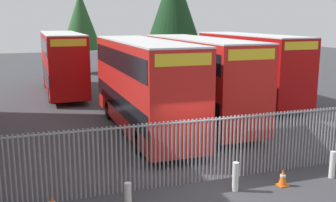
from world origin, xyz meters
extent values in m
plane|color=#3D3D42|center=(0.00, 8.00, 0.00)|extent=(100.00, 100.00, 0.00)
cylinder|color=gray|center=(-6.31, 0.00, 1.10)|extent=(0.06, 0.06, 2.20)
cylinder|color=gray|center=(-6.17, 0.00, 1.10)|extent=(0.06, 0.06, 2.20)
cylinder|color=gray|center=(-6.03, 0.00, 1.10)|extent=(0.06, 0.06, 2.20)
cylinder|color=gray|center=(-5.89, 0.00, 1.10)|extent=(0.06, 0.06, 2.20)
cylinder|color=gray|center=(-5.75, 0.00, 1.10)|extent=(0.06, 0.06, 2.20)
cylinder|color=gray|center=(-5.60, 0.00, 1.10)|extent=(0.06, 0.06, 2.20)
cylinder|color=gray|center=(-5.46, 0.00, 1.10)|extent=(0.06, 0.06, 2.20)
cylinder|color=gray|center=(-5.32, 0.00, 1.10)|extent=(0.06, 0.06, 2.20)
cylinder|color=gray|center=(-5.18, 0.00, 1.10)|extent=(0.06, 0.06, 2.20)
cylinder|color=gray|center=(-5.04, 0.00, 1.10)|extent=(0.06, 0.06, 2.20)
cylinder|color=gray|center=(-4.90, 0.00, 1.10)|extent=(0.06, 0.06, 2.20)
cylinder|color=gray|center=(-4.76, 0.00, 1.10)|extent=(0.06, 0.06, 2.20)
cylinder|color=gray|center=(-4.62, 0.00, 1.10)|extent=(0.06, 0.06, 2.20)
cylinder|color=gray|center=(-4.48, 0.00, 1.10)|extent=(0.06, 0.06, 2.20)
cylinder|color=gray|center=(-4.34, 0.00, 1.10)|extent=(0.06, 0.06, 2.20)
cylinder|color=gray|center=(-4.20, 0.00, 1.10)|extent=(0.06, 0.06, 2.20)
cylinder|color=gray|center=(-4.06, 0.00, 1.10)|extent=(0.06, 0.06, 2.20)
cylinder|color=gray|center=(-3.92, 0.00, 1.10)|extent=(0.06, 0.06, 2.20)
cylinder|color=gray|center=(-3.78, 0.00, 1.10)|extent=(0.06, 0.06, 2.20)
cylinder|color=gray|center=(-3.64, 0.00, 1.10)|extent=(0.06, 0.06, 2.20)
cylinder|color=gray|center=(-3.49, 0.00, 1.10)|extent=(0.06, 0.06, 2.20)
cylinder|color=gray|center=(-3.35, 0.00, 1.10)|extent=(0.06, 0.06, 2.20)
cylinder|color=gray|center=(-3.21, 0.00, 1.10)|extent=(0.06, 0.06, 2.20)
cylinder|color=gray|center=(-3.07, 0.00, 1.10)|extent=(0.06, 0.06, 2.20)
cylinder|color=gray|center=(-2.93, 0.00, 1.10)|extent=(0.06, 0.06, 2.20)
cylinder|color=gray|center=(-2.79, 0.00, 1.10)|extent=(0.06, 0.06, 2.20)
cylinder|color=gray|center=(-2.65, 0.00, 1.10)|extent=(0.06, 0.06, 2.20)
cylinder|color=gray|center=(-2.51, 0.00, 1.10)|extent=(0.06, 0.06, 2.20)
cylinder|color=gray|center=(-2.37, 0.00, 1.10)|extent=(0.06, 0.06, 2.20)
cylinder|color=gray|center=(-2.23, 0.00, 1.10)|extent=(0.06, 0.06, 2.20)
cylinder|color=gray|center=(-2.09, 0.00, 1.10)|extent=(0.06, 0.06, 2.20)
cylinder|color=gray|center=(-1.95, 0.00, 1.10)|extent=(0.06, 0.06, 2.20)
cylinder|color=gray|center=(-1.81, 0.00, 1.10)|extent=(0.06, 0.06, 2.20)
cylinder|color=gray|center=(-1.67, 0.00, 1.10)|extent=(0.06, 0.06, 2.20)
cylinder|color=gray|center=(-1.53, 0.00, 1.10)|extent=(0.06, 0.06, 2.20)
cylinder|color=gray|center=(-1.38, 0.00, 1.10)|extent=(0.06, 0.06, 2.20)
cylinder|color=gray|center=(-1.24, 0.00, 1.10)|extent=(0.06, 0.06, 2.20)
cylinder|color=gray|center=(-1.10, 0.00, 1.10)|extent=(0.06, 0.06, 2.20)
cylinder|color=gray|center=(-0.96, 0.00, 1.10)|extent=(0.06, 0.06, 2.20)
cylinder|color=gray|center=(-0.82, 0.00, 1.10)|extent=(0.06, 0.06, 2.20)
cylinder|color=gray|center=(-0.68, 0.00, 1.10)|extent=(0.06, 0.06, 2.20)
cylinder|color=gray|center=(-0.54, 0.00, 1.10)|extent=(0.06, 0.06, 2.20)
cylinder|color=gray|center=(-0.40, 0.00, 1.10)|extent=(0.06, 0.06, 2.20)
cylinder|color=gray|center=(-0.26, 0.00, 1.10)|extent=(0.06, 0.06, 2.20)
cylinder|color=gray|center=(-0.12, 0.00, 1.10)|extent=(0.06, 0.06, 2.20)
cylinder|color=gray|center=(0.02, 0.00, 1.10)|extent=(0.06, 0.06, 2.20)
cylinder|color=gray|center=(0.16, 0.00, 1.10)|extent=(0.06, 0.06, 2.20)
cylinder|color=gray|center=(0.30, 0.00, 1.10)|extent=(0.06, 0.06, 2.20)
cylinder|color=gray|center=(0.44, 0.00, 1.10)|extent=(0.06, 0.06, 2.20)
cylinder|color=gray|center=(0.58, 0.00, 1.10)|extent=(0.06, 0.06, 2.20)
cylinder|color=gray|center=(0.72, 0.00, 1.10)|extent=(0.06, 0.06, 2.20)
cylinder|color=gray|center=(0.87, 0.00, 1.10)|extent=(0.06, 0.06, 2.20)
cylinder|color=gray|center=(1.01, 0.00, 1.10)|extent=(0.06, 0.06, 2.20)
cylinder|color=gray|center=(1.15, 0.00, 1.10)|extent=(0.06, 0.06, 2.20)
cylinder|color=gray|center=(1.29, 0.00, 1.10)|extent=(0.06, 0.06, 2.20)
cylinder|color=gray|center=(1.43, 0.00, 1.10)|extent=(0.06, 0.06, 2.20)
cylinder|color=gray|center=(1.57, 0.00, 1.10)|extent=(0.06, 0.06, 2.20)
cylinder|color=gray|center=(1.71, 0.00, 1.10)|extent=(0.06, 0.06, 2.20)
cylinder|color=gray|center=(1.85, 0.00, 1.10)|extent=(0.06, 0.06, 2.20)
cylinder|color=gray|center=(1.99, 0.00, 1.10)|extent=(0.06, 0.06, 2.20)
cylinder|color=gray|center=(2.13, 0.00, 1.10)|extent=(0.06, 0.06, 2.20)
cylinder|color=gray|center=(2.27, 0.00, 1.10)|extent=(0.06, 0.06, 2.20)
cylinder|color=gray|center=(2.41, 0.00, 1.10)|extent=(0.06, 0.06, 2.20)
cylinder|color=gray|center=(2.55, 0.00, 1.10)|extent=(0.06, 0.06, 2.20)
cylinder|color=gray|center=(2.69, 0.00, 1.10)|extent=(0.06, 0.06, 2.20)
cylinder|color=gray|center=(2.83, 0.00, 1.10)|extent=(0.06, 0.06, 2.20)
cylinder|color=gray|center=(2.98, 0.00, 1.10)|extent=(0.06, 0.06, 2.20)
cylinder|color=gray|center=(3.12, 0.00, 1.10)|extent=(0.06, 0.06, 2.20)
cylinder|color=gray|center=(3.26, 0.00, 1.10)|extent=(0.06, 0.06, 2.20)
cylinder|color=gray|center=(3.40, 0.00, 1.10)|extent=(0.06, 0.06, 2.20)
cylinder|color=gray|center=(3.54, 0.00, 1.10)|extent=(0.06, 0.06, 2.20)
cylinder|color=gray|center=(3.68, 0.00, 1.10)|extent=(0.06, 0.06, 2.20)
cylinder|color=gray|center=(3.82, 0.00, 1.10)|extent=(0.06, 0.06, 2.20)
cylinder|color=gray|center=(3.96, 0.00, 1.10)|extent=(0.06, 0.06, 2.20)
cylinder|color=gray|center=(4.10, 0.00, 1.10)|extent=(0.06, 0.06, 2.20)
cylinder|color=gray|center=(4.24, 0.00, 1.10)|extent=(0.06, 0.06, 2.20)
cylinder|color=gray|center=(4.38, 0.00, 1.10)|extent=(0.06, 0.06, 2.20)
cylinder|color=gray|center=(4.52, 0.00, 1.10)|extent=(0.06, 0.06, 2.20)
cylinder|color=gray|center=(4.66, 0.00, 1.10)|extent=(0.06, 0.06, 2.20)
cylinder|color=gray|center=(4.80, 0.00, 1.10)|extent=(0.06, 0.06, 2.20)
cylinder|color=gray|center=(4.94, 0.00, 1.10)|extent=(0.06, 0.06, 2.20)
cylinder|color=gray|center=(5.09, 0.00, 1.10)|extent=(0.06, 0.06, 2.20)
cylinder|color=gray|center=(5.23, 0.00, 1.10)|extent=(0.06, 0.06, 2.20)
cylinder|color=gray|center=(-0.75, 0.00, 2.12)|extent=(14.77, 0.07, 0.07)
cube|color=red|center=(3.02, 7.84, 2.35)|extent=(2.50, 10.80, 4.00)
cube|color=black|center=(3.02, 7.84, 1.55)|extent=(2.54, 10.37, 0.90)
cube|color=black|center=(3.02, 7.84, 3.55)|extent=(2.54, 10.37, 0.90)
cube|color=yellow|center=(3.02, 2.49, 4.00)|extent=(2.12, 0.12, 0.44)
cube|color=silver|center=(3.02, 7.84, 4.38)|extent=(2.50, 10.80, 0.08)
cylinder|color=black|center=(1.92, 4.49, 0.52)|extent=(0.30, 1.04, 1.04)
cylinder|color=black|center=(4.12, 4.49, 0.52)|extent=(0.30, 1.04, 1.04)
cylinder|color=black|center=(1.92, 10.81, 0.52)|extent=(0.30, 1.04, 1.04)
cylinder|color=black|center=(4.12, 10.81, 0.52)|extent=(0.30, 1.04, 1.04)
cube|color=red|center=(-0.33, 6.75, 2.35)|extent=(2.50, 10.80, 4.00)
cube|color=black|center=(-0.33, 6.75, 1.55)|extent=(2.54, 10.37, 0.90)
cube|color=black|center=(-0.33, 6.75, 3.55)|extent=(2.54, 10.37, 0.90)
cube|color=yellow|center=(-0.33, 1.40, 4.00)|extent=(2.12, 0.12, 0.44)
cube|color=silver|center=(-0.33, 6.75, 4.38)|extent=(2.50, 10.80, 0.08)
cylinder|color=black|center=(-1.43, 3.41, 0.52)|extent=(0.30, 1.04, 1.04)
cylinder|color=black|center=(0.77, 3.41, 0.52)|extent=(0.30, 1.04, 1.04)
cylinder|color=black|center=(-1.43, 9.72, 0.52)|extent=(0.30, 1.04, 1.04)
cylinder|color=black|center=(0.77, 9.72, 0.52)|extent=(0.30, 1.04, 1.04)
cube|color=#B70C0C|center=(8.36, 11.78, 2.35)|extent=(2.50, 10.80, 4.00)
cube|color=black|center=(8.36, 11.78, 1.55)|extent=(2.54, 10.37, 0.90)
cube|color=black|center=(8.36, 11.78, 3.55)|extent=(2.54, 10.37, 0.90)
cube|color=yellow|center=(8.36, 6.43, 4.00)|extent=(2.12, 0.12, 0.44)
cube|color=silver|center=(8.36, 11.78, 4.38)|extent=(2.50, 10.80, 0.08)
cylinder|color=black|center=(7.26, 8.43, 0.52)|extent=(0.30, 1.04, 1.04)
cylinder|color=black|center=(9.46, 8.43, 0.52)|extent=(0.30, 1.04, 1.04)
cylinder|color=black|center=(7.26, 14.75, 0.52)|extent=(0.30, 1.04, 1.04)
cylinder|color=black|center=(9.46, 14.75, 0.52)|extent=(0.30, 1.04, 1.04)
cube|color=#B70C0C|center=(-3.11, 18.68, 2.35)|extent=(2.50, 10.80, 4.00)
cube|color=black|center=(-3.11, 18.68, 1.55)|extent=(2.54, 10.37, 0.90)
cube|color=black|center=(-3.11, 18.68, 3.55)|extent=(2.54, 10.37, 0.90)
cube|color=yellow|center=(-3.11, 13.33, 4.00)|extent=(2.12, 0.12, 0.44)
cube|color=silver|center=(-3.11, 18.68, 4.38)|extent=(2.50, 10.80, 0.08)
cylinder|color=black|center=(-4.21, 15.33, 0.52)|extent=(0.30, 1.04, 1.04)
cylinder|color=black|center=(-2.01, 15.33, 0.52)|extent=(0.30, 1.04, 1.04)
cylinder|color=black|center=(-4.21, 21.65, 0.52)|extent=(0.30, 1.04, 1.04)
cylinder|color=black|center=(-2.01, 21.65, 0.52)|extent=(0.30, 1.04, 1.04)
cylinder|color=silver|center=(-3.08, -1.50, 0.47)|extent=(0.20, 0.20, 0.95)
cylinder|color=silver|center=(0.53, -1.04, 0.47)|extent=(0.20, 0.20, 0.95)
cylinder|color=silver|center=(4.20, -1.17, 0.47)|extent=(0.20, 0.20, 0.95)
cube|color=orange|center=(2.20, -1.19, 0.02)|extent=(0.34, 0.34, 0.04)
cone|color=orange|center=(2.20, -1.19, 0.32)|extent=(0.28, 0.28, 0.55)
cylinder|color=white|center=(2.20, -1.19, 0.34)|extent=(0.19, 0.19, 0.07)
cylinder|color=#4C3823|center=(-0.28, 29.83, 1.18)|extent=(0.36, 0.36, 2.36)
cone|color=#235126|center=(-0.28, 29.83, 5.22)|extent=(4.01, 4.01, 5.72)
cylinder|color=#4C3823|center=(8.40, 26.60, 1.41)|extent=(0.36, 0.36, 2.82)
cone|color=#143819|center=(8.40, 26.60, 6.76)|extent=(5.52, 5.52, 7.88)
camera|label=1|loc=(-5.45, -11.77, 5.39)|focal=43.22mm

